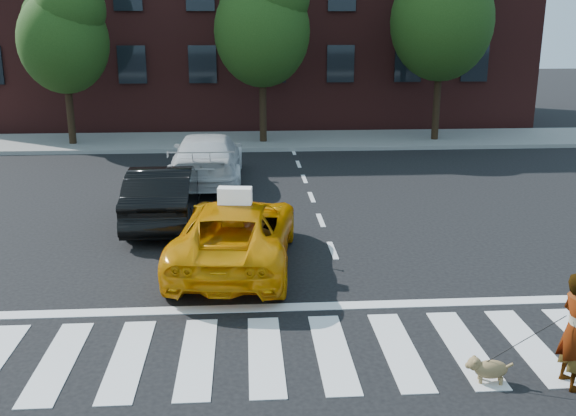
{
  "coord_description": "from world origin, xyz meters",
  "views": [
    {
      "loc": [
        -0.25,
        -8.49,
        4.7
      ],
      "look_at": [
        0.6,
        3.96,
        1.1
      ],
      "focal_mm": 40.0,
      "sensor_mm": 36.0,
      "label": 1
    }
  ],
  "objects_px": {
    "tree_left": "(63,31)",
    "woman": "(576,330)",
    "white_suv": "(207,158)",
    "black_sedan": "(163,194)",
    "tree_right": "(444,8)",
    "tree_mid": "(263,19)",
    "taxi": "(236,233)",
    "dog": "(487,368)"
  },
  "relations": [
    {
      "from": "white_suv",
      "to": "dog",
      "type": "distance_m",
      "value": 12.58
    },
    {
      "from": "woman",
      "to": "white_suv",
      "type": "bearing_deg",
      "value": 20.96
    },
    {
      "from": "taxi",
      "to": "dog",
      "type": "height_order",
      "value": "taxi"
    },
    {
      "from": "white_suv",
      "to": "tree_mid",
      "type": "bearing_deg",
      "value": -106.99
    },
    {
      "from": "tree_left",
      "to": "black_sedan",
      "type": "height_order",
      "value": "tree_left"
    },
    {
      "from": "tree_mid",
      "to": "tree_right",
      "type": "height_order",
      "value": "tree_right"
    },
    {
      "from": "tree_right",
      "to": "dog",
      "type": "height_order",
      "value": "tree_right"
    },
    {
      "from": "tree_left",
      "to": "dog",
      "type": "bearing_deg",
      "value": -61.03
    },
    {
      "from": "white_suv",
      "to": "black_sedan",
      "type": "bearing_deg",
      "value": 78.66
    },
    {
      "from": "woman",
      "to": "dog",
      "type": "relative_size",
      "value": 2.55
    },
    {
      "from": "tree_left",
      "to": "tree_right",
      "type": "relative_size",
      "value": 0.84
    },
    {
      "from": "tree_mid",
      "to": "woman",
      "type": "height_order",
      "value": "tree_mid"
    },
    {
      "from": "tree_mid",
      "to": "taxi",
      "type": "distance_m",
      "value": 13.92
    },
    {
      "from": "dog",
      "to": "tree_mid",
      "type": "bearing_deg",
      "value": 109.96
    },
    {
      "from": "tree_left",
      "to": "tree_right",
      "type": "height_order",
      "value": "tree_right"
    },
    {
      "from": "tree_right",
      "to": "white_suv",
      "type": "xyz_separation_m",
      "value": [
        -8.93,
        -6.18,
        -4.51
      ]
    },
    {
      "from": "tree_right",
      "to": "dog",
      "type": "distance_m",
      "value": 19.21
    },
    {
      "from": "taxi",
      "to": "black_sedan",
      "type": "bearing_deg",
      "value": -52.65
    },
    {
      "from": "black_sedan",
      "to": "woman",
      "type": "relative_size",
      "value": 2.65
    },
    {
      "from": "tree_mid",
      "to": "woman",
      "type": "xyz_separation_m",
      "value": [
        3.53,
        -18.1,
        -4.04
      ]
    },
    {
      "from": "tree_left",
      "to": "tree_right",
      "type": "xyz_separation_m",
      "value": [
        14.5,
        -0.0,
        0.82
      ]
    },
    {
      "from": "tree_mid",
      "to": "tree_right",
      "type": "xyz_separation_m",
      "value": [
        7.0,
        -0.0,
        0.41
      ]
    },
    {
      "from": "tree_mid",
      "to": "black_sedan",
      "type": "xyz_separation_m",
      "value": [
        -2.78,
        -10.24,
        -4.14
      ]
    },
    {
      "from": "black_sedan",
      "to": "white_suv",
      "type": "bearing_deg",
      "value": -102.17
    },
    {
      "from": "taxi",
      "to": "white_suv",
      "type": "relative_size",
      "value": 0.92
    },
    {
      "from": "tree_left",
      "to": "taxi",
      "type": "xyz_separation_m",
      "value": [
        6.51,
        -13.24,
        -3.78
      ]
    },
    {
      "from": "tree_right",
      "to": "taxi",
      "type": "distance_m",
      "value": 16.13
    },
    {
      "from": "taxi",
      "to": "white_suv",
      "type": "height_order",
      "value": "white_suv"
    },
    {
      "from": "white_suv",
      "to": "tree_left",
      "type": "bearing_deg",
      "value": -47.58
    },
    {
      "from": "taxi",
      "to": "woman",
      "type": "height_order",
      "value": "woman"
    },
    {
      "from": "white_suv",
      "to": "tree_right",
      "type": "bearing_deg",
      "value": -144.94
    },
    {
      "from": "woman",
      "to": "dog",
      "type": "height_order",
      "value": "woman"
    },
    {
      "from": "white_suv",
      "to": "woman",
      "type": "bearing_deg",
      "value": 115.02
    },
    {
      "from": "black_sedan",
      "to": "tree_mid",
      "type": "bearing_deg",
      "value": -105.61
    },
    {
      "from": "tree_left",
      "to": "woman",
      "type": "xyz_separation_m",
      "value": [
        11.03,
        -18.1,
        -3.63
      ]
    },
    {
      "from": "tree_left",
      "to": "black_sedan",
      "type": "relative_size",
      "value": 1.51
    },
    {
      "from": "woman",
      "to": "tree_left",
      "type": "bearing_deg",
      "value": 27.7
    },
    {
      "from": "tree_left",
      "to": "dog",
      "type": "height_order",
      "value": "tree_left"
    },
    {
      "from": "tree_mid",
      "to": "woman",
      "type": "distance_m",
      "value": 18.87
    },
    {
      "from": "tree_right",
      "to": "tree_mid",
      "type": "bearing_deg",
      "value": 180.0
    },
    {
      "from": "black_sedan",
      "to": "dog",
      "type": "distance_m",
      "value": 9.33
    },
    {
      "from": "tree_mid",
      "to": "white_suv",
      "type": "distance_m",
      "value": 7.66
    }
  ]
}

